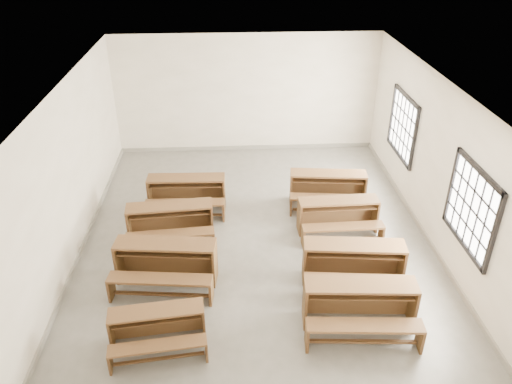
{
  "coord_description": "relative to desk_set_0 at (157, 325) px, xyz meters",
  "views": [
    {
      "loc": [
        -0.5,
        -8.6,
        5.88
      ],
      "look_at": [
        0.0,
        0.0,
        1.0
      ],
      "focal_mm": 35.0,
      "sensor_mm": 36.0,
      "label": 1
    }
  ],
  "objects": [
    {
      "name": "desk_set_0",
      "position": [
        0.0,
        0.0,
        0.0
      ],
      "size": [
        1.51,
        0.9,
        0.65
      ],
      "rotation": [
        0.0,
        0.0,
        0.11
      ],
      "color": "brown",
      "rests_on": "ground"
    },
    {
      "name": "desk_set_6",
      "position": [
        3.37,
        2.92,
        0.05
      ],
      "size": [
        1.66,
        0.89,
        0.74
      ],
      "rotation": [
        0.0,
        0.0,
        0.03
      ],
      "color": "brown",
      "rests_on": "ground"
    },
    {
      "name": "desk_set_2",
      "position": [
        -0.06,
        2.85,
        0.07
      ],
      "size": [
        1.77,
        1.02,
        0.77
      ],
      "rotation": [
        0.0,
        0.0,
        0.08
      ],
      "color": "brown",
      "rests_on": "ground"
    },
    {
      "name": "desk_set_7",
      "position": [
        3.37,
        4.06,
        0.07
      ],
      "size": [
        1.79,
        1.07,
        0.77
      ],
      "rotation": [
        0.0,
        0.0,
        -0.11
      ],
      "color": "brown",
      "rests_on": "ground"
    },
    {
      "name": "desk_set_5",
      "position": [
        3.31,
        1.28,
        0.09
      ],
      "size": [
        1.86,
        1.1,
        0.8
      ],
      "rotation": [
        0.0,
        0.0,
        -0.1
      ],
      "color": "brown",
      "rests_on": "ground"
    },
    {
      "name": "room",
      "position": [
        1.76,
        2.93,
        1.77
      ],
      "size": [
        8.5,
        8.5,
        3.2
      ],
      "color": "gray",
      "rests_on": "ground"
    },
    {
      "name": "desk_set_3",
      "position": [
        0.19,
        4.03,
        0.07
      ],
      "size": [
        1.73,
        0.94,
        0.77
      ],
      "rotation": [
        0.0,
        0.0,
        -0.03
      ],
      "color": "brown",
      "rests_on": "ground"
    },
    {
      "name": "desk_set_4",
      "position": [
        3.17,
        0.23,
        0.09
      ],
      "size": [
        1.83,
        1.04,
        0.8
      ],
      "rotation": [
        0.0,
        0.0,
        -0.07
      ],
      "color": "brown",
      "rests_on": "ground"
    },
    {
      "name": "desk_set_1",
      "position": [
        -0.02,
        1.51,
        0.09
      ],
      "size": [
        1.87,
        1.12,
        0.8
      ],
      "rotation": [
        0.0,
        0.0,
        -0.11
      ],
      "color": "brown",
      "rests_on": "ground"
    }
  ]
}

